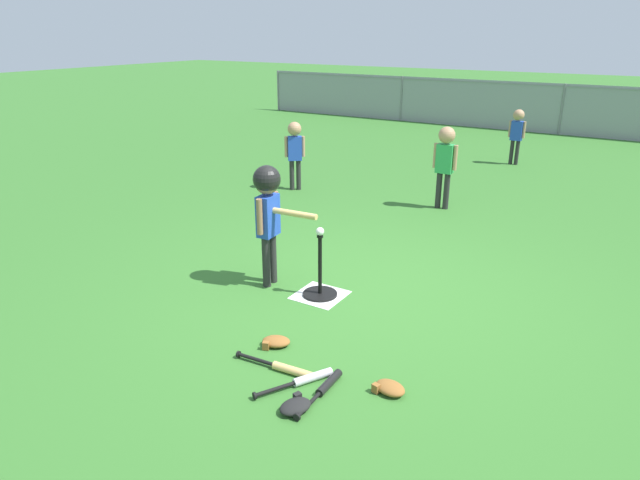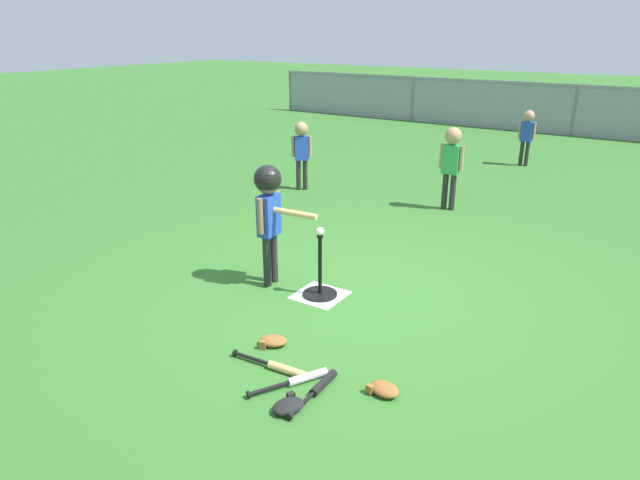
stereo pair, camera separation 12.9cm
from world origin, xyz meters
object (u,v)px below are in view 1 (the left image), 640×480
spare_bat_wood (285,368)px  glove_tossed_aside (276,342)px  fielder_near_left (295,147)px  glove_by_plate (295,406)px  batter_child (268,202)px  spare_bat_silver (305,380)px  batting_tee (320,287)px  glove_near_bats (390,388)px  baseball_on_tee (320,231)px  spare_bat_black (325,387)px  fielder_near_right (517,129)px  fielder_deep_right (445,157)px

spare_bat_wood → glove_tossed_aside: bearing=135.7°
fielder_near_left → glove_by_plate: (2.99, -4.45, -0.63)m
batter_child → spare_bat_silver: 1.86m
batting_tee → glove_tossed_aside: batting_tee is taller
glove_near_bats → baseball_on_tee: bearing=139.2°
spare_bat_silver → glove_tossed_aside: (-0.47, 0.30, 0.01)m
spare_bat_wood → glove_near_bats: glove_near_bats is taller
fielder_near_left → spare_bat_silver: fielder_near_left is taller
baseball_on_tee → spare_bat_silver: 1.52m
spare_bat_black → glove_tossed_aside: bearing=154.3°
spare_bat_wood → glove_near_bats: bearing=12.9°
baseball_on_tee → glove_near_bats: 1.67m
fielder_near_left → batter_child: bearing=-60.1°
batter_child → spare_bat_wood: (0.97, -1.16, -0.80)m
spare_bat_wood → spare_bat_black: (0.37, -0.05, 0.00)m
batter_child → glove_tossed_aside: size_ratio=4.41×
fielder_near_left → glove_by_plate: size_ratio=3.92×
baseball_on_tee → spare_bat_black: size_ratio=0.13×
spare_bat_silver → spare_bat_black: 0.17m
glove_by_plate → batter_child: bearing=130.9°
baseball_on_tee → glove_near_bats: bearing=-40.8°
spare_bat_silver → glove_near_bats: (0.55, 0.22, 0.01)m
glove_near_bats → fielder_near_right: bearing=97.6°
fielder_near_left → spare_bat_wood: size_ratio=1.62×
batter_child → glove_by_plate: 2.12m
baseball_on_tee → glove_near_bats: size_ratio=0.29×
batter_child → spare_bat_silver: bearing=-45.7°
fielder_near_right → glove_tossed_aside: fielder_near_right is taller
spare_bat_wood → spare_bat_black: bearing=-7.2°
glove_by_plate → baseball_on_tee: bearing=116.2°
fielder_deep_right → spare_bat_silver: fielder_deep_right is taller
baseball_on_tee → fielder_near_left: fielder_near_left is taller
spare_bat_wood → spare_bat_black: size_ratio=1.11×
fielder_near_left → spare_bat_black: bearing=-53.9°
spare_bat_silver → glove_near_bats: 0.59m
fielder_near_left → glove_near_bats: (3.42, -3.95, -0.63)m
batter_child → fielder_near_left: batter_child is taller
batting_tee → spare_bat_wood: bearing=-70.1°
fielder_near_right → glove_near_bats: size_ratio=3.92×
fielder_near_right → fielder_near_left: bearing=-124.7°
baseball_on_tee → glove_by_plate: (0.75, -1.52, -0.60)m
baseball_on_tee → fielder_deep_right: bearing=89.9°
fielder_deep_right → glove_tossed_aside: fielder_deep_right is taller
fielder_near_left → spare_bat_wood: 4.95m
batter_child → glove_near_bats: size_ratio=4.66×
spare_bat_black → glove_near_bats: size_ratio=2.29×
spare_bat_wood → glove_by_plate: (0.31, -0.33, 0.01)m
baseball_on_tee → batter_child: bearing=-176.0°
batting_tee → fielder_near_right: (0.18, 6.43, 0.54)m
batting_tee → glove_near_bats: (1.18, -1.02, -0.05)m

